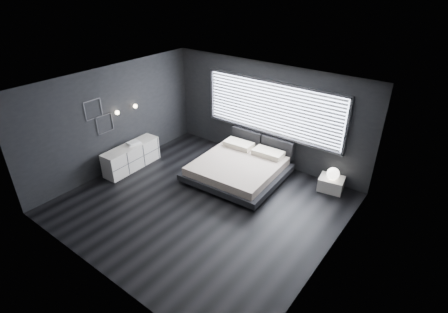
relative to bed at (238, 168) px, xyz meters
The scene contains 12 objects.
room 1.86m from the bed, 89.52° to the right, with size 6.04×6.00×2.80m.
window 1.81m from the bed, 80.04° to the left, with size 4.14×0.09×1.52m.
headboard 1.19m from the bed, 89.88° to the left, with size 1.96×0.16×0.52m.
sconce_near 3.47m from the bed, 153.42° to the right, with size 0.18×0.11×0.11m.
sconce_far 3.27m from the bed, 163.76° to the right, with size 0.18×0.11×0.11m.
wall_art_upper 3.92m from the bed, 145.50° to the right, with size 0.01×0.48×0.48m.
wall_art_lower 3.63m from the bed, 148.92° to the right, with size 0.01×0.48×0.48m.
bed is the anchor object (origin of this frame).
nightstand 2.38m from the bed, 22.55° to the left, with size 0.59×0.49×0.34m, color silver.
orb_lamp 2.39m from the bed, 21.42° to the left, with size 0.30×0.30×0.30m, color white.
dresser 2.96m from the bed, 152.79° to the right, with size 0.54×1.71×0.68m.
book_stack 2.95m from the bed, 155.10° to the right, with size 0.33×0.39×0.07m.
Camera 1 is at (4.47, -5.05, 4.94)m, focal length 28.00 mm.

